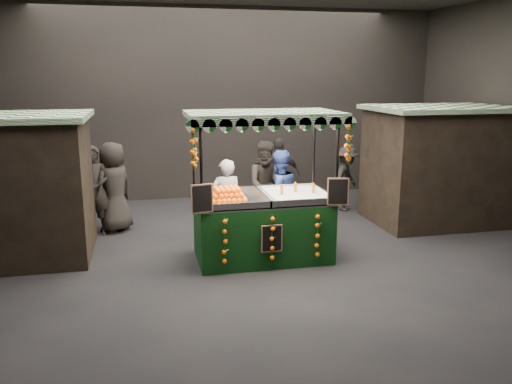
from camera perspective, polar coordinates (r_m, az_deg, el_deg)
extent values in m
plane|color=black|center=(9.51, 0.40, -7.25)|extent=(12.00, 12.00, 0.00)
cube|color=black|center=(13.87, -4.27, 9.65)|extent=(12.00, 0.10, 5.00)
cube|color=black|center=(4.28, 15.57, 1.95)|extent=(12.00, 0.10, 5.00)
cube|color=black|center=(10.20, -25.84, 0.12)|extent=(2.80, 2.00, 2.50)
cube|color=black|center=(12.22, 19.31, 2.61)|extent=(2.80, 2.00, 2.50)
cube|color=#0F4817|center=(12.07, 19.78, 8.69)|extent=(3.00, 2.20, 0.10)
cube|color=black|center=(9.33, 0.72, -4.20)|extent=(2.35, 1.28, 1.07)
cube|color=silver|center=(9.19, 0.73, -0.88)|extent=(2.35, 1.28, 0.04)
cylinder|color=black|center=(8.37, -5.96, -0.97)|extent=(0.05, 0.05, 2.57)
cylinder|color=black|center=(8.91, 8.81, -0.20)|extent=(0.05, 0.05, 2.57)
cylinder|color=black|center=(9.55, -6.81, 0.74)|extent=(0.05, 0.05, 2.57)
cylinder|color=black|center=(10.03, 6.31, 1.34)|extent=(0.05, 0.05, 2.57)
cube|color=#0F4817|center=(8.95, 0.76, 8.60)|extent=(2.62, 1.55, 0.09)
cube|color=silver|center=(9.34, 4.56, -0.29)|extent=(1.05, 1.15, 0.09)
cube|color=black|center=(8.29, -5.99, -0.72)|extent=(0.36, 0.10, 0.47)
cube|color=black|center=(8.84, 9.04, 0.05)|extent=(0.36, 0.10, 0.47)
cube|color=black|center=(8.68, 1.75, -5.15)|extent=(0.36, 0.03, 0.47)
imported|color=gray|center=(10.16, -3.29, -1.02)|extent=(0.62, 0.42, 1.68)
imported|color=navy|center=(10.46, 2.53, -0.24)|extent=(1.02, 0.87, 1.81)
imported|color=black|center=(11.15, -17.42, 0.16)|extent=(0.72, 0.50, 1.87)
imported|color=black|center=(11.06, 1.23, 0.75)|extent=(0.93, 0.73, 1.90)
imported|color=#2D2925|center=(12.68, 2.59, 2.01)|extent=(1.05, 0.47, 1.77)
imported|color=black|center=(12.78, 9.97, 1.48)|extent=(1.12, 1.15, 1.58)
imported|color=black|center=(11.26, -15.40, 0.51)|extent=(1.09, 1.08, 1.91)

